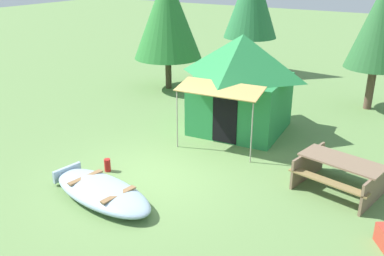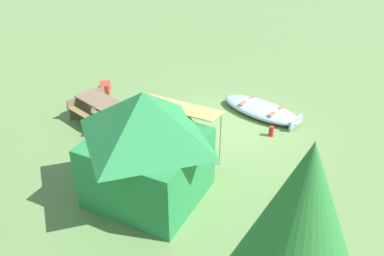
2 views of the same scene
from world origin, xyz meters
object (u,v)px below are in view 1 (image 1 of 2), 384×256
(picnic_table, at_px, (340,171))
(pine_tree_side, at_px, (167,15))
(fuel_can, at_px, (107,165))
(pine_tree_back_right, at_px, (381,24))
(canvas_cabin_tent, at_px, (241,82))
(beached_rowboat, at_px, (101,191))

(picnic_table, bearing_deg, pine_tree_side, 149.57)
(fuel_can, bearing_deg, picnic_table, 22.45)
(picnic_table, height_order, fuel_can, picnic_table)
(pine_tree_back_right, bearing_deg, fuel_can, -117.88)
(canvas_cabin_tent, height_order, fuel_can, canvas_cabin_tent)
(picnic_table, bearing_deg, pine_tree_back_right, 95.51)
(fuel_can, relative_size, pine_tree_side, 0.07)
(picnic_table, height_order, pine_tree_side, pine_tree_side)
(canvas_cabin_tent, relative_size, pine_tree_side, 0.78)
(picnic_table, distance_m, fuel_can, 5.75)
(pine_tree_side, bearing_deg, beached_rowboat, -64.49)
(beached_rowboat, height_order, fuel_can, beached_rowboat)
(canvas_cabin_tent, xyz_separation_m, picnic_table, (3.71, -2.24, -1.08))
(pine_tree_back_right, relative_size, pine_tree_side, 0.96)
(canvas_cabin_tent, bearing_deg, pine_tree_side, 150.11)
(beached_rowboat, bearing_deg, picnic_table, 36.51)
(picnic_table, relative_size, fuel_can, 6.33)
(fuel_can, xyz_separation_m, pine_tree_side, (-3.08, 7.11, 2.89))
(picnic_table, bearing_deg, canvas_cabin_tent, 148.90)
(pine_tree_back_right, bearing_deg, canvas_cabin_tent, -124.95)
(canvas_cabin_tent, relative_size, pine_tree_back_right, 0.81)
(canvas_cabin_tent, height_order, picnic_table, canvas_cabin_tent)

